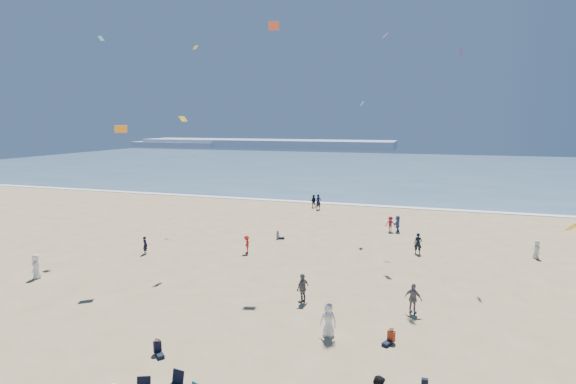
% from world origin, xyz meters
% --- Properties ---
extents(ocean, '(220.00, 100.00, 0.06)m').
position_xyz_m(ocean, '(0.00, 95.00, 0.03)').
color(ocean, '#476B84').
rests_on(ocean, ground).
extents(surf_line, '(220.00, 1.20, 0.08)m').
position_xyz_m(surf_line, '(0.00, 45.00, 0.04)').
color(surf_line, white).
rests_on(surf_line, ground).
extents(headland_far, '(110.00, 20.00, 3.20)m').
position_xyz_m(headland_far, '(-60.00, 170.00, 1.60)').
color(headland_far, '#7A8EA8').
rests_on(headland_far, ground).
extents(headland_near, '(40.00, 14.00, 2.00)m').
position_xyz_m(headland_near, '(-100.00, 165.00, 1.00)').
color(headland_near, '#7A8EA8').
rests_on(headland_near, ground).
extents(standing_flyers, '(34.84, 40.51, 1.94)m').
position_xyz_m(standing_flyers, '(1.51, 20.47, 0.85)').
color(standing_flyers, black).
rests_on(standing_flyers, ground).
extents(seated_group, '(12.69, 33.70, 0.84)m').
position_xyz_m(seated_group, '(1.66, 6.24, 0.42)').
color(seated_group, white).
rests_on(seated_group, ground).
extents(navy_bag, '(0.28, 0.18, 0.34)m').
position_xyz_m(navy_bag, '(8.80, 5.18, 0.17)').
color(navy_bag, black).
rests_on(navy_bag, ground).
extents(kites_aloft, '(42.56, 38.04, 27.00)m').
position_xyz_m(kites_aloft, '(9.83, 13.25, 13.73)').
color(kites_aloft, '#1AD3E9').
rests_on(kites_aloft, ground).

